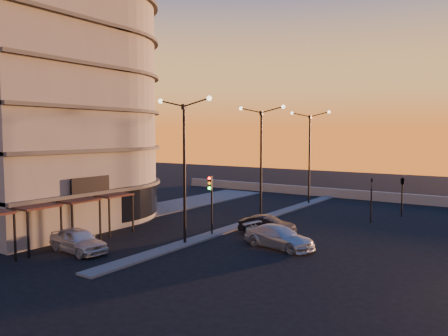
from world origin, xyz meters
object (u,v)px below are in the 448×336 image
streetlamp_mid (261,153)px  car_wagon (279,237)px  traffic_light_main (211,195)px  car_sedan (267,225)px  car_hatchback (78,240)px

streetlamp_mid → car_wagon: 10.36m
streetlamp_mid → traffic_light_main: (0.00, -7.13, -2.70)m
streetlamp_mid → car_wagon: streetlamp_mid is taller
traffic_light_main → car_sedan: (3.10, 2.59, -2.23)m
traffic_light_main → car_wagon: traffic_light_main is taller
car_hatchback → streetlamp_mid: bearing=-9.4°
streetlamp_mid → traffic_light_main: streetlamp_mid is taller
car_wagon → car_hatchback: bearing=139.0°
car_hatchback → car_wagon: car_hatchback is taller
traffic_light_main → car_hatchback: 9.28m
streetlamp_mid → traffic_light_main: bearing=-90.0°
car_sedan → car_wagon: (2.38, -2.76, 0.03)m
streetlamp_mid → car_hatchback: streetlamp_mid is taller
car_sedan → car_wagon: size_ratio=0.84×
streetlamp_mid → car_sedan: (3.10, -4.54, -4.93)m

